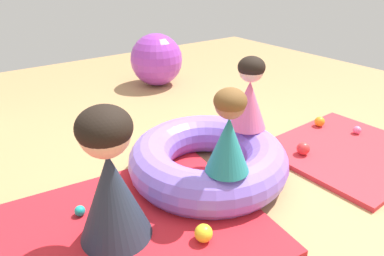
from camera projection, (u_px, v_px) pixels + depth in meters
ground_plane at (202, 181)px, 2.57m from camera, size 8.00×8.00×0.00m
gym_mat_far_left at (348, 151)px, 2.94m from camera, size 1.24×1.10×0.04m
gym_mat_center_rear at (117, 237)px, 2.02m from camera, size 1.89×1.48×0.04m
inflatable_cushion at (208, 159)px, 2.55m from camera, size 1.17×1.17×0.31m
child_in_teal at (229, 132)px, 2.02m from camera, size 0.35×0.35×0.53m
child_in_pink at (249, 94)px, 2.58m from camera, size 0.40×0.40×0.56m
adult_seated at (110, 178)px, 1.84m from camera, size 0.55×0.55×0.80m
play_ball_blue at (154, 166)px, 2.60m from camera, size 0.08×0.08×0.08m
play_ball_teal at (80, 211)px, 2.14m from camera, size 0.07×0.07×0.07m
play_ball_orange at (320, 122)px, 3.32m from camera, size 0.10×0.10×0.10m
play_ball_yellow at (204, 233)px, 1.94m from camera, size 0.11×0.11×0.11m
play_ball_red at (303, 149)px, 2.82m from camera, size 0.11×0.11×0.11m
play_ball_pink at (357, 130)px, 3.18m from camera, size 0.07×0.07×0.07m
exercise_ball_large at (156, 60)px, 4.46m from camera, size 0.67×0.67×0.67m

